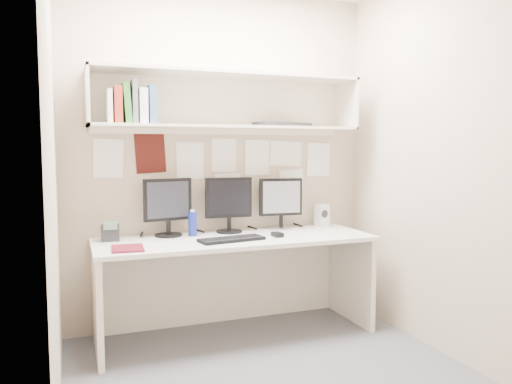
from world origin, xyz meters
name	(u,v)px	position (x,y,z in m)	size (l,w,h in m)	color
floor	(269,371)	(0.00, 0.00, 0.00)	(2.40, 2.00, 0.01)	#4D4D52
wall_back	(221,158)	(0.00, 1.00, 1.30)	(2.40, 0.02, 2.60)	tan
wall_front	(362,166)	(0.00, -1.00, 1.30)	(2.40, 0.02, 2.60)	tan
wall_left	(52,163)	(-1.20, 0.00, 1.30)	(0.02, 2.00, 2.60)	tan
wall_right	(433,159)	(1.20, 0.00, 1.30)	(0.02, 2.00, 2.60)	tan
desk	(236,286)	(0.00, 0.65, 0.37)	(2.00, 0.70, 0.73)	silver
overhead_hutch	(226,102)	(0.00, 0.86, 1.72)	(2.00, 0.38, 0.40)	silver
pinned_papers	(221,164)	(0.00, 0.99, 1.25)	(1.92, 0.01, 0.48)	white
monitor_left	(168,204)	(-0.45, 0.87, 0.96)	(0.36, 0.20, 0.42)	black
monitor_center	(229,202)	(0.02, 0.87, 0.96)	(0.36, 0.20, 0.42)	black
monitor_right	(281,201)	(0.45, 0.87, 0.96)	(0.35, 0.19, 0.41)	#A5A5AA
keyboard	(232,239)	(-0.07, 0.51, 0.74)	(0.46, 0.16, 0.02)	black
mouse	(277,235)	(0.29, 0.56, 0.75)	(0.06, 0.10, 0.03)	black
speaker	(322,215)	(0.83, 0.88, 0.82)	(0.11, 0.11, 0.18)	beige
blue_bottle	(193,223)	(-0.28, 0.80, 0.82)	(0.06, 0.06, 0.20)	navy
maroon_notebook	(128,248)	(-0.78, 0.47, 0.74)	(0.20, 0.24, 0.01)	#590F1D
desk_phone	(110,233)	(-0.86, 0.82, 0.79)	(0.13, 0.12, 0.15)	black
book_stack	(132,105)	(-0.71, 0.75, 1.67)	(0.32, 0.18, 0.29)	white
hutch_tray	(282,125)	(0.45, 0.83, 1.56)	(0.46, 0.18, 0.03)	black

